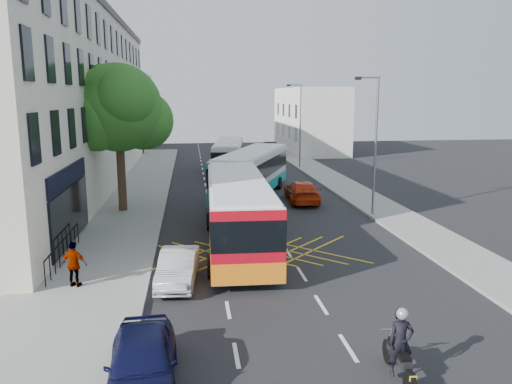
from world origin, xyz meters
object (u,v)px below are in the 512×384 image
object	(u,v)px
motorbike	(400,346)
distant_car_silver	(257,158)
red_hatchback	(302,192)
pedestrian_far	(74,264)
lamp_far	(299,121)
bus_near	(238,212)
bus_far	(229,156)
distant_car_dark	(269,147)
parked_car_silver	(178,267)
parked_car_blue	(142,363)
distant_car_grey	(233,150)
bus_mid	(252,172)
lamp_near	(374,139)
street_tree	(118,109)

from	to	relation	value
motorbike	distant_car_silver	size ratio (longest dim) A/B	0.52
red_hatchback	pedestrian_far	size ratio (longest dim) A/B	2.90
lamp_far	bus_near	distance (m)	26.58
bus_far	pedestrian_far	xyz separation A→B (m)	(-7.83, -27.93, -0.54)
distant_car_dark	pedestrian_far	xyz separation A→B (m)	(-14.12, -43.86, 0.32)
bus_near	red_hatchback	world-z (taller)	bus_near
parked_car_silver	bus_far	bearing A→B (deg)	86.84
parked_car_blue	distant_car_grey	world-z (taller)	parked_car_blue
bus_mid	distant_car_dark	world-z (taller)	bus_mid
distant_car_dark	pedestrian_far	distance (m)	46.08
lamp_near	bus_mid	bearing A→B (deg)	131.72
lamp_near	distant_car_dark	xyz separation A→B (m)	(-0.70, 34.32, -3.94)
lamp_near	pedestrian_far	world-z (taller)	lamp_near
bus_far	distant_car_silver	size ratio (longest dim) A/B	2.56
distant_car_dark	distant_car_silver	bearing A→B (deg)	68.88
street_tree	motorbike	world-z (taller)	street_tree
lamp_near	lamp_far	size ratio (longest dim) A/B	1.00
street_tree	lamp_near	distance (m)	15.10
street_tree	motorbike	bearing A→B (deg)	-64.75
distant_car_grey	distant_car_dark	bearing A→B (deg)	27.02
bus_mid	pedestrian_far	distance (m)	18.65
red_hatchback	lamp_near	bearing A→B (deg)	128.99
motorbike	distant_car_silver	world-z (taller)	motorbike
lamp_near	red_hatchback	distance (m)	6.78
lamp_far	parked_car_blue	distance (m)	38.38
lamp_far	distant_car_grey	bearing A→B (deg)	114.22
street_tree	pedestrian_far	world-z (taller)	street_tree
bus_mid	red_hatchback	distance (m)	4.05
street_tree	bus_mid	bearing A→B (deg)	25.42
motorbike	distant_car_dark	distance (m)	51.23
lamp_far	distant_car_silver	bearing A→B (deg)	139.11
bus_mid	bus_near	bearing A→B (deg)	-78.14
street_tree	lamp_far	bearing A→B (deg)	49.19
bus_near	motorbike	world-z (taller)	bus_near
street_tree	parked_car_blue	bearing A→B (deg)	-81.42
street_tree	parked_car_silver	distance (m)	13.99
bus_near	bus_mid	size ratio (longest dim) A/B	1.01
bus_mid	distant_car_dark	bearing A→B (deg)	100.51
lamp_far	distant_car_dark	xyz separation A→B (m)	(-0.70, 14.32, -3.94)
parked_car_blue	distant_car_silver	xyz separation A→B (m)	(8.10, 39.52, -0.01)
street_tree	lamp_far	world-z (taller)	street_tree
street_tree	bus_far	world-z (taller)	street_tree
street_tree	distant_car_dark	distance (m)	34.79
lamp_far	motorbike	xyz separation A→B (m)	(-5.43, -36.70, -3.71)
lamp_far	lamp_near	bearing A→B (deg)	-90.00
bus_far	parked_car_blue	world-z (taller)	bus_far
distant_car_silver	bus_mid	bearing A→B (deg)	77.24
bus_mid	distant_car_silver	bearing A→B (deg)	103.05
distant_car_grey	lamp_far	bearing A→B (deg)	-63.16
parked_car_blue	distant_car_grey	distance (m)	48.88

